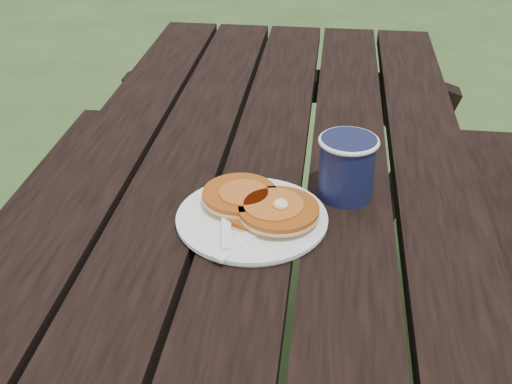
# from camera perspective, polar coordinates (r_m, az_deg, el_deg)

# --- Properties ---
(picnic_table) EXTENTS (1.36, 1.80, 0.75)m
(picnic_table) POSITION_cam_1_polar(r_m,az_deg,el_deg) (1.34, 0.25, -13.67)
(picnic_table) COLOR black
(picnic_table) RESTS_ON ground
(plate) EXTENTS (0.27, 0.27, 0.01)m
(plate) POSITION_cam_1_polar(r_m,az_deg,el_deg) (1.00, -0.37, -2.42)
(plate) COLOR white
(plate) RESTS_ON picnic_table
(pancake_stack) EXTENTS (0.19, 0.16, 0.04)m
(pancake_stack) POSITION_cam_1_polar(r_m,az_deg,el_deg) (1.00, 0.36, -1.12)
(pancake_stack) COLOR #AA4F13
(pancake_stack) RESTS_ON plate
(knife) EXTENTS (0.11, 0.16, 0.00)m
(knife) POSITION_cam_1_polar(r_m,az_deg,el_deg) (0.97, -0.02, -3.46)
(knife) COLOR white
(knife) RESTS_ON plate
(fork) EXTENTS (0.06, 0.16, 0.01)m
(fork) POSITION_cam_1_polar(r_m,az_deg,el_deg) (0.96, -2.66, -3.15)
(fork) COLOR white
(fork) RESTS_ON plate
(coffee_cup) EXTENTS (0.10, 0.10, 0.11)m
(coffee_cup) POSITION_cam_1_polar(r_m,az_deg,el_deg) (1.05, 8.10, 2.48)
(coffee_cup) COLOR #131636
(coffee_cup) RESTS_ON picnic_table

